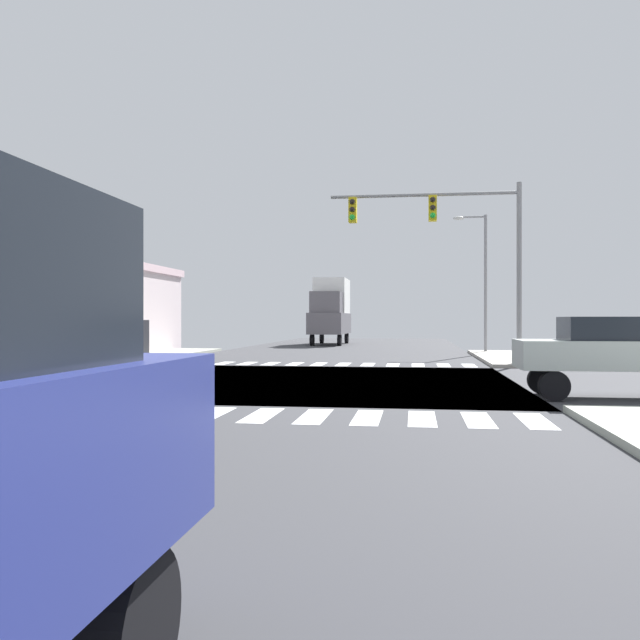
{
  "coord_description": "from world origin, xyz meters",
  "views": [
    {
      "loc": [
        4.12,
        -19.68,
        1.81
      ],
      "look_at": [
        0.26,
        7.54,
        1.8
      ],
      "focal_mm": 37.6,
      "sensor_mm": 36.0,
      "label": 1
    }
  ],
  "objects_px": {
    "bank_building": "(20,309)",
    "sedan_queued_1": "(614,350)",
    "traffic_signal_mast": "(446,231)",
    "box_truck_nearside_1": "(331,309)",
    "street_lamp": "(480,270)"
  },
  "relations": [
    {
      "from": "street_lamp",
      "to": "bank_building",
      "type": "height_order",
      "value": "street_lamp"
    },
    {
      "from": "box_truck_nearside_1",
      "to": "sedan_queued_1",
      "type": "bearing_deg",
      "value": 108.14
    },
    {
      "from": "traffic_signal_mast",
      "to": "street_lamp",
      "type": "distance_m",
      "value": 9.67
    },
    {
      "from": "box_truck_nearside_1",
      "to": "traffic_signal_mast",
      "type": "bearing_deg",
      "value": 108.72
    },
    {
      "from": "sedan_queued_1",
      "to": "box_truck_nearside_1",
      "type": "bearing_deg",
      "value": 18.14
    },
    {
      "from": "sedan_queued_1",
      "to": "bank_building",
      "type": "bearing_deg",
      "value": 55.89
    },
    {
      "from": "traffic_signal_mast",
      "to": "box_truck_nearside_1",
      "type": "bearing_deg",
      "value": 108.72
    },
    {
      "from": "street_lamp",
      "to": "sedan_queued_1",
      "type": "relative_size",
      "value": 1.72
    },
    {
      "from": "bank_building",
      "to": "sedan_queued_1",
      "type": "xyz_separation_m",
      "value": [
        25.76,
        -17.45,
        -1.29
      ]
    },
    {
      "from": "bank_building",
      "to": "sedan_queued_1",
      "type": "distance_m",
      "value": 31.15
    },
    {
      "from": "traffic_signal_mast",
      "to": "street_lamp",
      "type": "relative_size",
      "value": 1.02
    },
    {
      "from": "bank_building",
      "to": "sedan_queued_1",
      "type": "height_order",
      "value": "bank_building"
    },
    {
      "from": "bank_building",
      "to": "sedan_queued_1",
      "type": "relative_size",
      "value": 3.74
    },
    {
      "from": "sedan_queued_1",
      "to": "traffic_signal_mast",
      "type": "bearing_deg",
      "value": 16.96
    },
    {
      "from": "traffic_signal_mast",
      "to": "box_truck_nearside_1",
      "type": "height_order",
      "value": "traffic_signal_mast"
    }
  ]
}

